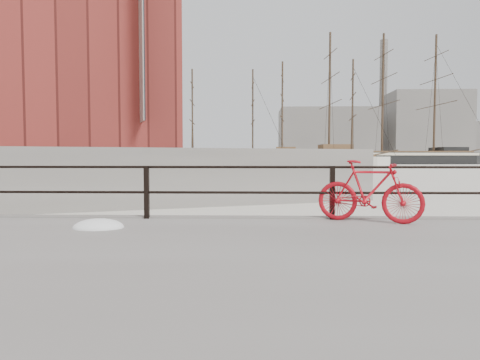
% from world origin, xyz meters
% --- Properties ---
extents(far_quay, '(78.44, 148.07, 1.80)m').
position_xyz_m(far_quay, '(-40.00, 72.00, 0.90)').
color(far_quay, gray).
rests_on(far_quay, ground).
extents(bicycle, '(1.80, 0.99, 1.11)m').
position_xyz_m(bicycle, '(-2.90, -0.48, 0.91)').
color(bicycle, '#B30B16').
rests_on(bicycle, promenade).
extents(barque_black, '(56.31, 23.43, 31.36)m').
position_xyz_m(barque_black, '(24.66, 91.95, 0.00)').
color(barque_black, black).
rests_on(barque_black, ground).
extents(schooner_mid, '(29.22, 15.11, 20.23)m').
position_xyz_m(schooner_mid, '(6.63, 71.39, 0.00)').
color(schooner_mid, beige).
rests_on(schooner_mid, ground).
extents(schooner_left, '(27.20, 13.59, 19.95)m').
position_xyz_m(schooner_left, '(-11.23, 77.60, 0.00)').
color(schooner_left, white).
rests_on(schooner_left, ground).
extents(workboat_near, '(12.36, 9.17, 7.00)m').
position_xyz_m(workboat_near, '(-25.19, 26.49, 0.00)').
color(workboat_near, black).
rests_on(workboat_near, ground).
extents(workboat_far, '(11.56, 6.12, 7.00)m').
position_xyz_m(workboat_far, '(-29.13, 43.73, 0.00)').
color(workboat_far, black).
rests_on(workboat_far, ground).
extents(apartment_terracotta, '(24.16, 21.40, 20.20)m').
position_xyz_m(apartment_terracotta, '(-21.25, 20.26, 11.90)').
color(apartment_terracotta, maroon).
rests_on(apartment_terracotta, far_quay).
extents(apartment_mustard, '(26.02, 22.15, 22.20)m').
position_xyz_m(apartment_mustard, '(-29.49, 40.65, 12.90)').
color(apartment_mustard, gold).
rests_on(apartment_mustard, far_quay).
extents(apartment_cream, '(24.16, 21.40, 21.20)m').
position_xyz_m(apartment_cream, '(-38.11, 61.98, 12.40)').
color(apartment_cream, beige).
rests_on(apartment_cream, far_quay).
extents(apartment_grey, '(26.02, 22.15, 23.20)m').
position_xyz_m(apartment_grey, '(-46.35, 82.38, 13.40)').
color(apartment_grey, gray).
rests_on(apartment_grey, far_quay).
extents(apartment_brick, '(27.87, 22.90, 21.20)m').
position_xyz_m(apartment_brick, '(-54.97, 103.70, 12.40)').
color(apartment_brick, brown).
rests_on(apartment_brick, far_quay).
extents(industrial_west, '(32.00, 18.00, 18.00)m').
position_xyz_m(industrial_west, '(20.00, 140.00, 9.00)').
color(industrial_west, gray).
rests_on(industrial_west, ground).
extents(industrial_mid, '(26.00, 20.00, 24.00)m').
position_xyz_m(industrial_mid, '(55.00, 145.00, 12.00)').
color(industrial_mid, gray).
rests_on(industrial_mid, ground).
extents(smokestack, '(2.80, 2.80, 44.00)m').
position_xyz_m(smokestack, '(42.00, 150.00, 22.00)').
color(smokestack, gray).
rests_on(smokestack, ground).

